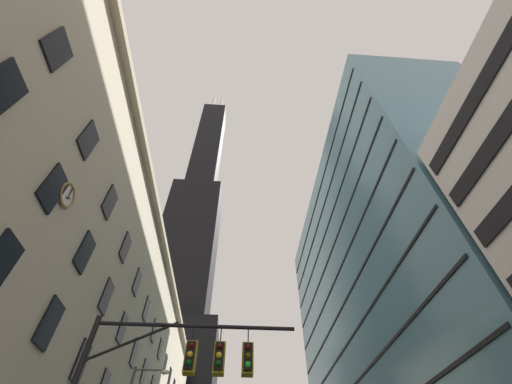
% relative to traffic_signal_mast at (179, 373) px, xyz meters
% --- Properties ---
extents(station_building, '(16.37, 68.45, 24.89)m').
position_rel_traffic_signal_mast_xyz_m(station_building, '(-15.05, 24.03, 7.48)').
color(station_building, '#BCAF93').
rests_on(station_building, ground).
extents(dark_skyscraper, '(25.16, 25.16, 175.90)m').
position_rel_traffic_signal_mast_xyz_m(dark_skyscraper, '(-14.86, 73.29, 47.70)').
color(dark_skyscraper, black).
rests_on(dark_skyscraper, ground).
extents(glass_office_midrise, '(15.00, 45.68, 43.78)m').
position_rel_traffic_signal_mast_xyz_m(glass_office_midrise, '(22.24, 24.38, 16.94)').
color(glass_office_midrise, teal).
rests_on(glass_office_midrise, ground).
extents(traffic_signal_mast, '(7.47, 0.63, 6.63)m').
position_rel_traffic_signal_mast_xyz_m(traffic_signal_mast, '(0.00, 0.00, 0.00)').
color(traffic_signal_mast, black).
rests_on(traffic_signal_mast, sidewalk_left).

